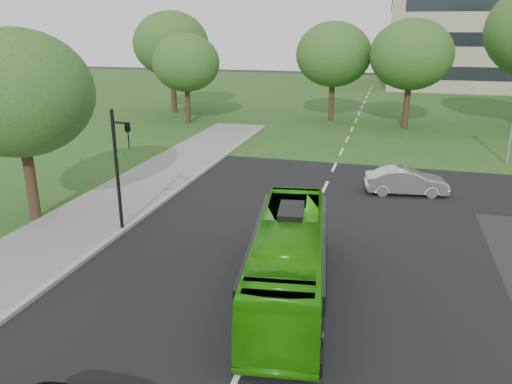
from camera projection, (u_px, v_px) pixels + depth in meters
ground at (284, 275)px, 16.74m from camera, size 160.00×160.00×0.00m
street_surfaces at (343, 137)px, 37.66m from camera, size 120.00×120.00×0.15m
tree_park_a at (186, 63)px, 41.53m from camera, size 5.62×5.62×7.47m
tree_park_b at (334, 54)px, 42.48m from camera, size 6.42×6.42×8.42m
tree_park_c at (411, 55)px, 39.11m from camera, size 6.47×6.47×8.60m
tree_park_f at (171, 44)px, 46.51m from camera, size 7.02×7.02×9.38m
tree_side_near at (18, 94)px, 19.85m from camera, size 5.99×5.99×7.96m
bus at (289, 260)px, 15.16m from camera, size 3.14×8.77×2.39m
sedan at (406, 181)px, 24.69m from camera, size 4.15×1.97×1.31m
traffic_light at (120, 162)px, 19.42m from camera, size 0.80×0.24×4.97m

